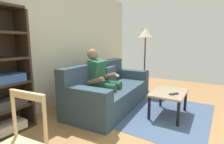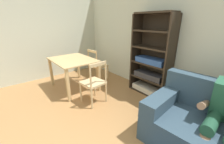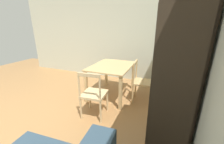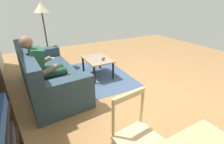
# 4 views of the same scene
# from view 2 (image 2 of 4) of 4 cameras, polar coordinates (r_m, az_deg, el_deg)

# --- Properties ---
(wall_back) EXTENTS (6.72, 0.12, 2.57)m
(wall_back) POSITION_cam_2_polar(r_m,az_deg,el_deg) (3.11, 30.10, 10.77)
(wall_back) COLOR beige
(wall_back) RESTS_ON ground_plane
(wall_side) EXTENTS (0.12, 5.33, 2.57)m
(wall_side) POSITION_cam_2_polar(r_m,az_deg,el_deg) (4.46, -37.56, 11.40)
(wall_side) COLOR beige
(wall_side) RESTS_ON ground_plane
(bookshelf) EXTENTS (0.93, 0.36, 1.82)m
(bookshelf) POSITION_cam_2_polar(r_m,az_deg,el_deg) (3.32, 15.63, 3.75)
(bookshelf) COLOR #2D2319
(bookshelf) RESTS_ON ground_plane
(dining_table) EXTENTS (1.18, 0.89, 0.77)m
(dining_table) POSITION_cam_2_polar(r_m,az_deg,el_deg) (3.61, -15.53, 3.17)
(dining_table) COLOR tan
(dining_table) RESTS_ON ground_plane
(dining_chair_near_wall) EXTENTS (0.44, 0.44, 0.92)m
(dining_chair_near_wall) POSITION_cam_2_polar(r_m,az_deg,el_deg) (3.99, -5.96, 2.61)
(dining_chair_near_wall) COLOR tan
(dining_chair_near_wall) RESTS_ON ground_plane
(dining_chair_facing_couch) EXTENTS (0.46, 0.46, 0.91)m
(dining_chair_facing_couch) POSITION_cam_2_polar(r_m,az_deg,el_deg) (2.91, -7.41, -4.35)
(dining_chair_facing_couch) COLOR #D1B27F
(dining_chair_facing_couch) RESTS_ON ground_plane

